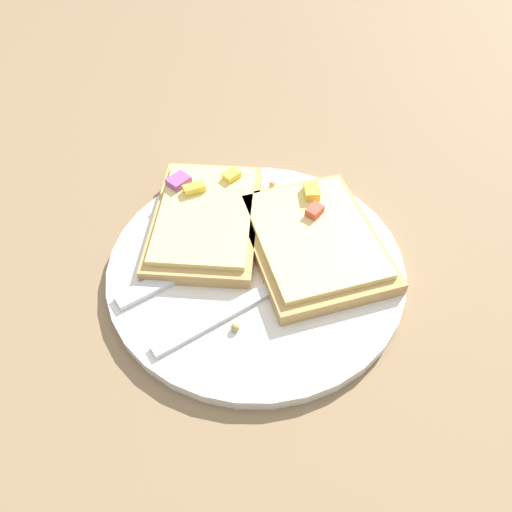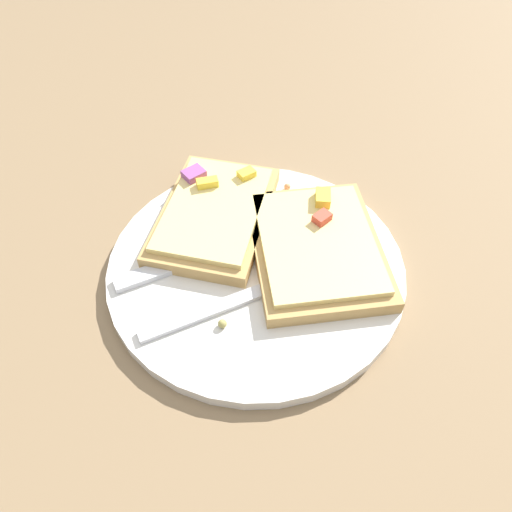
# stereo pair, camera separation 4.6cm
# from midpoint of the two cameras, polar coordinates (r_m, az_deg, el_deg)

# --- Properties ---
(ground_plane) EXTENTS (4.00, 4.00, 0.00)m
(ground_plane) POSITION_cam_midpoint_polar(r_m,az_deg,el_deg) (0.48, -2.76, -1.87)
(ground_plane) COLOR #7F6647
(plate) EXTENTS (0.28, 0.28, 0.01)m
(plate) POSITION_cam_midpoint_polar(r_m,az_deg,el_deg) (0.47, -2.78, -1.42)
(plate) COLOR silver
(plate) RESTS_ON ground
(fork) EXTENTS (0.23, 0.04, 0.01)m
(fork) POSITION_cam_midpoint_polar(r_m,az_deg,el_deg) (0.45, -0.11, -3.27)
(fork) COLOR silver
(fork) RESTS_ON plate
(knife) EXTENTS (0.19, 0.03, 0.01)m
(knife) POSITION_cam_midpoint_polar(r_m,az_deg,el_deg) (0.47, -9.42, -1.05)
(knife) COLOR silver
(knife) RESTS_ON plate
(pizza_slice_main) EXTENTS (0.17, 0.19, 0.03)m
(pizza_slice_main) POSITION_cam_midpoint_polar(r_m,az_deg,el_deg) (0.48, 3.84, 1.75)
(pizza_slice_main) COLOR tan
(pizza_slice_main) RESTS_ON plate
(pizza_slice_corner) EXTENTS (0.18, 0.18, 0.03)m
(pizza_slice_corner) POSITION_cam_midpoint_polar(r_m,az_deg,el_deg) (0.50, -8.42, 4.19)
(pizza_slice_corner) COLOR tan
(pizza_slice_corner) RESTS_ON plate
(crumb_scatter) EXTENTS (0.15, 0.13, 0.01)m
(crumb_scatter) POSITION_cam_midpoint_polar(r_m,az_deg,el_deg) (0.48, -2.75, 2.02)
(crumb_scatter) COLOR #9E8057
(crumb_scatter) RESTS_ON plate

